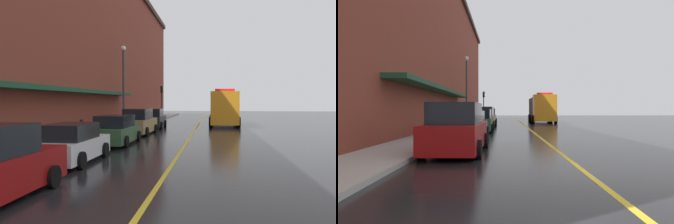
% 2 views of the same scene
% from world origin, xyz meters
% --- Properties ---
extents(ground_plane, '(112.00, 112.00, 0.00)m').
position_xyz_m(ground_plane, '(0.00, 25.00, 0.00)').
color(ground_plane, black).
extents(sidewalk_left, '(2.40, 70.00, 0.15)m').
position_xyz_m(sidewalk_left, '(-6.20, 25.00, 0.07)').
color(sidewalk_left, '#ADA8A0').
rests_on(sidewalk_left, ground).
extents(lane_center_stripe, '(0.16, 70.00, 0.01)m').
position_xyz_m(lane_center_stripe, '(0.00, 25.00, 0.00)').
color(lane_center_stripe, gold).
rests_on(lane_center_stripe, ground).
extents(brick_building_left, '(14.54, 64.00, 15.86)m').
position_xyz_m(brick_building_left, '(-14.08, 24.00, 7.94)').
color(brick_building_left, brown).
rests_on(brick_building_left, ground).
extents(parked_car_1, '(2.00, 4.33, 1.57)m').
position_xyz_m(parked_car_1, '(-4.02, 8.54, 0.74)').
color(parked_car_1, silver).
rests_on(parked_car_1, ground).
extents(parked_car_2, '(2.11, 4.80, 1.65)m').
position_xyz_m(parked_car_2, '(-3.93, 14.40, 0.78)').
color(parked_car_2, '#2D5133').
rests_on(parked_car_2, ground).
extents(parked_car_3, '(2.21, 4.73, 1.90)m').
position_xyz_m(parked_car_3, '(-3.95, 20.30, 0.88)').
color(parked_car_3, '#A5844C').
rests_on(parked_car_3, ground).
extents(parked_car_4, '(2.09, 4.47, 1.77)m').
position_xyz_m(parked_car_4, '(-3.92, 26.25, 0.82)').
color(parked_car_4, black).
rests_on(parked_car_4, ground).
extents(utility_truck, '(2.93, 8.17, 3.59)m').
position_xyz_m(utility_truck, '(2.59, 30.33, 1.71)').
color(utility_truck, orange).
rests_on(utility_truck, ground).
extents(parking_meter_0, '(0.14, 0.18, 1.33)m').
position_xyz_m(parking_meter_0, '(-5.35, 22.45, 1.06)').
color(parking_meter_0, '#4C4C51').
rests_on(parking_meter_0, sidewalk_left).
extents(parking_meter_1, '(0.14, 0.18, 1.33)m').
position_xyz_m(parking_meter_1, '(-5.35, 12.82, 1.06)').
color(parking_meter_1, '#4C4C51').
rests_on(parking_meter_1, sidewalk_left).
extents(street_lamp_left, '(0.44, 0.44, 6.94)m').
position_xyz_m(street_lamp_left, '(-5.95, 23.48, 4.40)').
color(street_lamp_left, '#33383D').
rests_on(street_lamp_left, sidewalk_left).
extents(traffic_light_near, '(0.38, 0.36, 4.30)m').
position_xyz_m(traffic_light_near, '(-5.29, 40.18, 3.16)').
color(traffic_light_near, '#232326').
rests_on(traffic_light_near, sidewalk_left).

